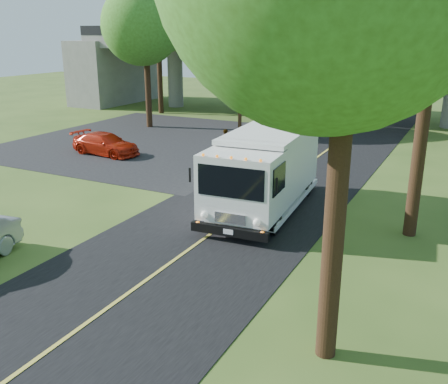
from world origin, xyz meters
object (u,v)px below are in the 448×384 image
Objects in this scene: utility_pole at (240,65)px; tree_left_far at (159,23)px; tree_left_lot at (146,15)px; pedestrian at (226,142)px; red_sedan at (106,144)px; step_van at (264,169)px; traffic_signal at (271,83)px.

tree_left_far reaches higher than utility_pole.
pedestrian is at bearing -30.58° from tree_left_lot.
utility_pole is 2.11× the size of red_sedan.
tree_left_far is at bearing -14.21° from pedestrian.
step_van is (8.14, -14.96, -2.91)m from utility_pole.
step_van reaches higher than red_sedan.
red_sedan is 2.78× the size of pedestrian.
tree_left_lot is at bearing -151.89° from traffic_signal.
step_van is at bearing 155.27° from pedestrian.
step_van is at bearing -41.56° from tree_left_lot.
pedestrian is (6.30, 2.94, 0.15)m from red_sedan.
traffic_signal is 9.83m from pedestrian.
pedestrian is (11.96, -11.29, -6.68)m from tree_left_far.
pedestrian is (-5.48, 7.51, -0.92)m from step_van.
traffic_signal reaches higher than red_sedan.
step_van is at bearing -61.45° from utility_pole.
utility_pole is 8.80m from pedestrian.
traffic_signal is 0.69× the size of step_van.
tree_left_lot is 20.27m from step_van.
traffic_signal is 3.39× the size of pedestrian.
red_sedan is (2.66, -8.23, -7.28)m from tree_left_lot.
traffic_signal is at bearing -9.65° from tree_left_far.
tree_left_far reaches higher than red_sedan.
pedestrian is at bearing 121.85° from step_van.
red_sedan is at bearing -72.10° from tree_left_lot.
tree_left_far is (-10.79, 1.84, 4.25)m from traffic_signal.
traffic_signal is at bearing 107.11° from step_van.
utility_pole reaches higher than step_van.
utility_pole is 10.45m from tree_left_far.
step_van reaches higher than pedestrian.
traffic_signal is 10.01m from tree_left_lot.
tree_left_lot is at bearing 134.17° from step_van.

